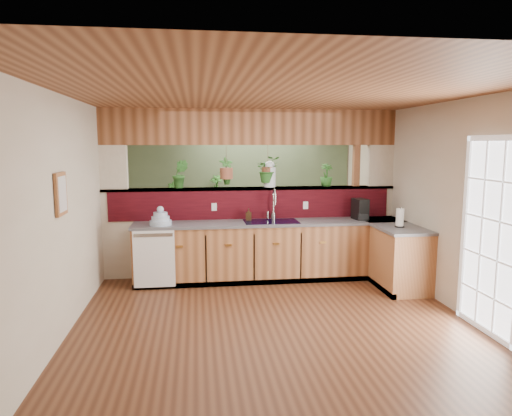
{
  "coord_description": "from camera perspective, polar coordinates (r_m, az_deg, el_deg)",
  "views": [
    {
      "loc": [
        -0.87,
        -5.76,
        2.07
      ],
      "look_at": [
        -0.02,
        0.7,
        1.15
      ],
      "focal_mm": 32.0,
      "sensor_mm": 36.0,
      "label": 1
    }
  ],
  "objects": [
    {
      "name": "pass_through_partition",
      "position": [
        7.22,
        -0.29,
        1.04
      ],
      "size": [
        4.6,
        0.21,
        2.6
      ],
      "color": "beige",
      "rests_on": "ground"
    },
    {
      "name": "pass_through_ledge",
      "position": [
        7.2,
        -0.53,
        2.46
      ],
      "size": [
        4.6,
        0.21,
        0.04
      ],
      "primitive_type": "cube",
      "color": "brown",
      "rests_on": "ground"
    },
    {
      "name": "ground",
      "position": [
        6.18,
        1.04,
        -11.53
      ],
      "size": [
        4.6,
        7.0,
        0.01
      ],
      "primitive_type": "cube",
      "color": "#4F2A18",
      "rests_on": "ground"
    },
    {
      "name": "navy_sink",
      "position": [
        6.94,
        1.91,
        -2.33
      ],
      "size": [
        0.82,
        0.5,
        0.18
      ],
      "color": "black",
      "rests_on": "countertop"
    },
    {
      "name": "wall_right",
      "position": [
        6.62,
        21.17,
        0.81
      ],
      "size": [
        0.02,
        7.0,
        2.6
      ],
      "primitive_type": "cube",
      "color": "beige",
      "rests_on": "ground"
    },
    {
      "name": "soap_dispenser",
      "position": [
        7.0,
        -0.93,
        -0.8
      ],
      "size": [
        0.1,
        0.1,
        0.19
      ],
      "primitive_type": "imported",
      "rotation": [
        0.0,
        0.0,
        -0.15
      ],
      "color": "#3C2815",
      "rests_on": "countertop"
    },
    {
      "name": "ledge_plant_right",
      "position": [
        7.42,
        8.79,
        4.1
      ],
      "size": [
        0.23,
        0.23,
        0.37
      ],
      "primitive_type": "imported",
      "rotation": [
        0.0,
        0.0,
        0.15
      ],
      "color": "#265C1F",
      "rests_on": "pass_through_ledge"
    },
    {
      "name": "floor_plant",
      "position": [
        8.63,
        7.41,
        -3.08
      ],
      "size": [
        0.94,
        0.89,
        0.83
      ],
      "primitive_type": "imported",
      "rotation": [
        0.0,
        0.0,
        -0.4
      ],
      "color": "#265C1F",
      "rests_on": "ground"
    },
    {
      "name": "coffee_maker",
      "position": [
        7.27,
        12.91,
        -0.24
      ],
      "size": [
        0.17,
        0.29,
        0.32
      ],
      "rotation": [
        0.0,
        0.0,
        0.12
      ],
      "color": "black",
      "rests_on": "countertop"
    },
    {
      "name": "header_beam",
      "position": [
        7.17,
        -0.54,
        10.08
      ],
      "size": [
        4.6,
        0.15,
        0.55
      ],
      "primitive_type": "cube",
      "color": "brown",
      "rests_on": "ground"
    },
    {
      "name": "dishwasher",
      "position": [
        6.65,
        -12.62,
        -6.21
      ],
      "size": [
        0.58,
        0.03,
        0.82
      ],
      "color": "white",
      "rests_on": "ground"
    },
    {
      "name": "french_door",
      "position": [
        5.55,
        27.19,
        -3.46
      ],
      "size": [
        0.06,
        1.02,
        2.16
      ],
      "primitive_type": "cube",
      "color": "white",
      "rests_on": "ground"
    },
    {
      "name": "ledge_plant_left",
      "position": [
        7.13,
        -9.45,
        4.22
      ],
      "size": [
        0.26,
        0.22,
        0.44
      ],
      "primitive_type": "imported",
      "rotation": [
        0.0,
        0.0,
        -0.11
      ],
      "color": "#265C1F",
      "rests_on": "pass_through_ledge"
    },
    {
      "name": "dish_stack",
      "position": [
        6.74,
        -11.85,
        -1.39
      ],
      "size": [
        0.32,
        0.32,
        0.28
      ],
      "color": "#AABEDB",
      "rests_on": "countertop"
    },
    {
      "name": "shelving_console",
      "position": [
        9.14,
        -7.53,
        -1.92
      ],
      "size": [
        1.42,
        0.72,
        0.91
      ],
      "primitive_type": "cube",
      "rotation": [
        0.0,
        0.0,
        0.27
      ],
      "color": "black",
      "rests_on": "ground"
    },
    {
      "name": "wall_left",
      "position": [
        5.98,
        -21.26,
        0.09
      ],
      "size": [
        0.02,
        7.0,
        2.6
      ],
      "primitive_type": "cube",
      "color": "beige",
      "rests_on": "ground"
    },
    {
      "name": "hanging_plant_a",
      "position": [
        7.13,
        -3.74,
        5.74
      ],
      "size": [
        0.26,
        0.21,
        0.56
      ],
      "color": "brown",
      "rests_on": "header_beam"
    },
    {
      "name": "hanging_plant_b",
      "position": [
        7.2,
        1.49,
        6.27
      ],
      "size": [
        0.41,
        0.36,
        0.54
      ],
      "color": "brown",
      "rests_on": "header_beam"
    },
    {
      "name": "ceiling",
      "position": [
        5.85,
        1.11,
        13.24
      ],
      "size": [
        4.6,
        7.0,
        0.01
      ],
      "primitive_type": "cube",
      "color": "brown",
      "rests_on": "ground"
    },
    {
      "name": "paper_towel",
      "position": [
        6.75,
        17.55,
        -1.22
      ],
      "size": [
        0.13,
        0.13,
        0.28
      ],
      "color": "black",
      "rests_on": "countertop"
    },
    {
      "name": "shelf_plant_b",
      "position": [
        9.06,
        -4.96,
        2.54
      ],
      "size": [
        0.37,
        0.37,
        0.5
      ],
      "primitive_type": "imported",
      "rotation": [
        0.0,
        0.0,
        -0.4
      ],
      "color": "#265C1F",
      "rests_on": "shelving_console"
    },
    {
      "name": "glass_jar",
      "position": [
        7.22,
        1.72,
        4.28
      ],
      "size": [
        0.19,
        0.19,
        0.41
      ],
      "color": "silver",
      "rests_on": "pass_through_ledge"
    },
    {
      "name": "faucet",
      "position": [
        7.05,
        2.22,
        0.62
      ],
      "size": [
        0.21,
        0.21,
        0.49
      ],
      "color": "#B7B7B2",
      "rests_on": "countertop"
    },
    {
      "name": "countertop",
      "position": [
        7.03,
        6.78,
        -5.35
      ],
      "size": [
        4.14,
        1.52,
        0.9
      ],
      "color": "#935932",
      "rests_on": "ground"
    },
    {
      "name": "sage_backwall",
      "position": [
        9.31,
        -2.12,
        3.29
      ],
      "size": [
        4.55,
        0.02,
        2.55
      ],
      "primitive_type": "cube",
      "color": "#4A5D3F",
      "rests_on": "ground"
    },
    {
      "name": "wall_back",
      "position": [
        9.33,
        -2.13,
        3.3
      ],
      "size": [
        4.6,
        0.02,
        2.6
      ],
      "primitive_type": "cube",
      "color": "beige",
      "rests_on": "ground"
    },
    {
      "name": "shelf_plant_a",
      "position": [
        9.07,
        -10.37,
        2.08
      ],
      "size": [
        0.24,
        0.2,
        0.39
      ],
      "primitive_type": "imported",
      "rotation": [
        0.0,
        0.0,
        -0.32
      ],
      "color": "#265C1F",
      "rests_on": "shelving_console"
    },
    {
      "name": "framed_print",
      "position": [
        5.18,
        -23.18,
        1.63
      ],
      "size": [
        0.04,
        0.35,
        0.45
      ],
      "color": "#935932",
      "rests_on": "wall_left"
    },
    {
      "name": "wall_front",
      "position": [
        2.54,
        13.1,
        -9.82
      ],
      "size": [
        4.6,
        0.02,
        2.6
      ],
      "primitive_type": "cube",
      "color": "beige",
      "rests_on": "ground"
    }
  ]
}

